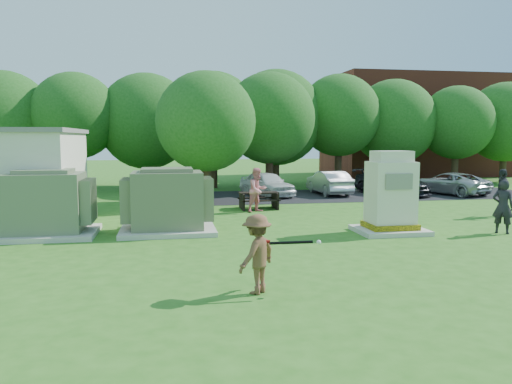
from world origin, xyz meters
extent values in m
plane|color=#2D6619|center=(0.00, 0.00, 0.00)|extent=(120.00, 120.00, 0.00)
cube|color=maroon|center=(18.00, 27.00, 4.00)|extent=(15.00, 8.00, 8.00)
cube|color=#232326|center=(7.00, 13.50, 0.01)|extent=(20.00, 6.00, 0.01)
cube|color=beige|center=(-6.50, 4.50, 0.07)|extent=(3.00, 2.40, 0.15)
cube|color=#637150|center=(-6.50, 4.50, 1.05)|extent=(2.20, 1.80, 1.80)
cube|color=#637150|center=(-6.50, 4.50, 2.01)|extent=(1.60, 1.30, 0.12)
cube|color=#637150|center=(-7.77, 4.50, 1.07)|extent=(0.32, 1.50, 1.35)
cube|color=#637150|center=(-5.23, 4.50, 1.07)|extent=(0.32, 1.50, 1.35)
cube|color=beige|center=(-2.80, 4.50, 0.07)|extent=(3.00, 2.40, 0.15)
cube|color=#616849|center=(-2.80, 4.50, 1.05)|extent=(2.20, 1.80, 1.80)
cube|color=#616849|center=(-2.80, 4.50, 2.01)|extent=(1.60, 1.30, 0.12)
cube|color=#616849|center=(-4.07, 4.50, 1.07)|extent=(0.32, 1.50, 1.35)
cube|color=#616849|center=(-1.53, 4.50, 1.07)|extent=(0.32, 1.50, 1.35)
cube|color=beige|center=(4.21, 3.15, 0.07)|extent=(2.15, 1.76, 0.15)
cube|color=yellow|center=(4.21, 3.15, 0.23)|extent=(1.51, 1.22, 0.18)
cube|color=beige|center=(4.21, 3.15, 1.30)|extent=(1.37, 1.07, 1.95)
cube|color=beige|center=(4.21, 3.15, 2.45)|extent=(1.12, 0.88, 0.34)
cube|color=gray|center=(4.21, 2.58, 1.69)|extent=(0.88, 0.04, 0.49)
cube|color=black|center=(1.05, 9.24, 0.69)|extent=(1.68, 0.65, 0.06)
cube|color=black|center=(1.05, 9.75, 0.41)|extent=(1.68, 0.23, 0.05)
cube|color=black|center=(1.05, 8.73, 0.41)|extent=(1.68, 0.23, 0.05)
cube|color=black|center=(0.32, 9.24, 0.34)|extent=(0.07, 1.26, 0.69)
cube|color=black|center=(1.77, 9.24, 0.34)|extent=(0.07, 1.26, 0.69)
imported|color=brown|center=(-1.10, -2.29, 0.78)|extent=(1.12, 1.12, 1.56)
imported|color=black|center=(7.66, 2.39, 0.86)|extent=(0.74, 0.73, 1.72)
imported|color=pink|center=(0.84, 8.35, 0.91)|extent=(1.11, 1.05, 1.81)
imported|color=#26272C|center=(9.95, 5.55, 0.92)|extent=(0.83, 1.17, 1.84)
imported|color=silver|center=(2.31, 13.77, 0.65)|extent=(2.72, 4.08, 1.29)
imported|color=#AAAAAF|center=(5.78, 14.03, 0.64)|extent=(1.52, 3.92, 1.27)
imported|color=black|center=(9.03, 13.28, 0.67)|extent=(3.29, 4.96, 1.34)
imported|color=#A8A8AC|center=(12.19, 12.93, 0.59)|extent=(3.34, 4.67, 1.18)
cylinder|color=black|center=(-0.47, -2.48, 1.02)|extent=(0.85, 0.06, 0.06)
cylinder|color=maroon|center=(-0.96, -2.33, 1.02)|extent=(0.22, 0.07, 0.06)
sphere|color=white|center=(0.12, -2.38, 0.98)|extent=(0.09, 0.09, 0.09)
cylinder|color=#47301E|center=(-12.00, 19.40, 1.20)|extent=(0.44, 0.44, 2.40)
sphere|color=#235B1C|center=(-12.00, 19.40, 4.08)|extent=(5.60, 5.60, 5.60)
cylinder|color=#47301E|center=(-8.00, 18.80, 1.40)|extent=(0.44, 0.44, 2.80)
sphere|color=#235B1C|center=(-8.00, 18.80, 4.30)|extent=(5.00, 5.00, 5.00)
cylinder|color=#47301E|center=(-4.00, 19.60, 1.15)|extent=(0.44, 0.44, 2.30)
sphere|color=#235B1C|center=(-4.00, 19.60, 4.04)|extent=(5.80, 5.80, 5.80)
cylinder|color=#47301E|center=(0.00, 18.70, 1.35)|extent=(0.44, 0.44, 2.70)
sphere|color=#235B1C|center=(0.00, 18.70, 4.32)|extent=(5.40, 5.40, 5.40)
cylinder|color=#47301E|center=(4.00, 19.30, 1.25)|extent=(0.44, 0.44, 2.50)
sphere|color=#235B1C|center=(4.00, 19.30, 4.30)|extent=(6.00, 6.00, 6.00)
cylinder|color=#47301E|center=(8.00, 18.90, 1.45)|extent=(0.44, 0.44, 2.90)
sphere|color=#235B1C|center=(8.00, 18.90, 4.46)|extent=(5.20, 5.20, 5.20)
cylinder|color=#47301E|center=(12.00, 19.50, 1.20)|extent=(0.44, 0.44, 2.40)
sphere|color=#235B1C|center=(12.00, 19.50, 4.08)|extent=(5.60, 5.60, 5.60)
cylinder|color=#47301E|center=(16.00, 18.60, 1.30)|extent=(0.44, 0.44, 2.60)
sphere|color=#235B1C|center=(16.00, 18.60, 4.04)|extent=(4.80, 4.80, 4.80)
cylinder|color=#47301E|center=(20.00, 19.20, 1.25)|extent=(0.44, 0.44, 2.50)
sphere|color=#235B1C|center=(20.00, 19.20, 4.12)|extent=(5.40, 5.40, 5.40)
cylinder|color=#47301E|center=(-1.00, 11.50, 1.20)|extent=(0.44, 0.44, 2.40)
sphere|color=#235B1C|center=(-1.00, 11.50, 3.78)|extent=(4.60, 4.60, 4.60)
cylinder|color=#47301E|center=(3.00, 16.50, 1.30)|extent=(0.44, 0.44, 2.60)
sphere|color=#235B1C|center=(3.00, 16.50, 4.16)|extent=(5.20, 5.20, 5.20)
camera|label=1|loc=(-2.78, -11.63, 3.01)|focal=35.00mm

